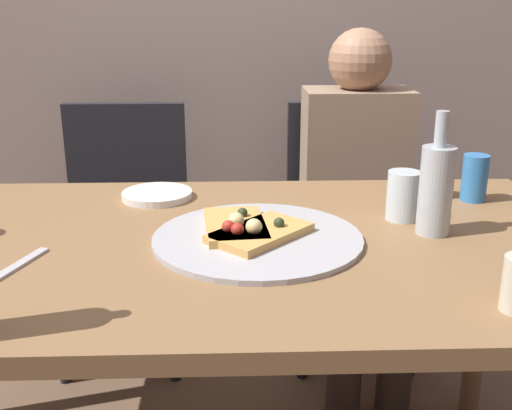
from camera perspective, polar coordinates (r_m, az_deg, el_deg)
The scene contains 13 objects.
dining_table at distance 1.38m, azimuth -2.89°, elevation -6.05°, with size 1.66×0.92×0.75m.
pizza_tray at distance 1.34m, azimuth 0.15°, elevation -3.12°, with size 0.46×0.46×0.01m, color #ADADB2.
pizza_slice_last at distance 1.33m, azimuth 0.30°, elevation -2.53°, with size 0.25×0.25×0.05m.
pizza_slice_extra at distance 1.37m, azimuth -1.92°, elevation -1.88°, with size 0.15×0.23×0.05m.
wine_bottle at distance 1.41m, azimuth 16.33°, elevation 1.54°, with size 0.07×0.07×0.28m.
tumbler_near at distance 1.71m, azimuth 16.06°, elevation 2.07°, with size 0.07×0.07×0.08m, color beige.
tumbler_far at distance 1.50m, azimuth 13.48°, elevation 0.84°, with size 0.08×0.08×0.12m, color silver.
soda_can at distance 1.70m, azimuth 19.59°, elevation 2.38°, with size 0.07×0.07×0.12m, color #337AC1.
plate_stack at distance 1.65m, azimuth -9.14°, elevation 0.94°, with size 0.19×0.19×0.02m, color white.
table_knife at distance 1.29m, azimuth -21.75°, elevation -5.58°, with size 0.22×0.02×0.01m, color #B7B7BC.
chair_left at distance 2.28m, azimuth -12.10°, elevation -0.90°, with size 0.44×0.44×0.90m.
chair_right at distance 2.28m, azimuth 8.60°, elevation -0.67°, with size 0.44×0.44×0.90m.
guest_in_sweater at distance 2.10m, azimuth 9.49°, elevation 1.29°, with size 0.36×0.56×1.17m.
Camera 1 is at (0.03, -1.26, 1.24)m, focal length 43.18 mm.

